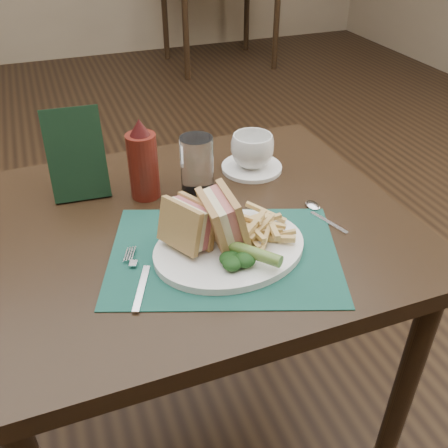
# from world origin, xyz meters

# --- Properties ---
(floor) EXTENTS (7.00, 7.00, 0.00)m
(floor) POSITION_xyz_m (0.00, 0.00, 0.00)
(floor) COLOR black
(floor) RESTS_ON ground
(wall_back) EXTENTS (6.00, 0.00, 6.00)m
(wall_back) POSITION_xyz_m (0.00, 3.50, 0.00)
(wall_back) COLOR gray
(wall_back) RESTS_ON ground
(table_main) EXTENTS (0.90, 0.75, 0.75)m
(table_main) POSITION_xyz_m (0.00, -0.50, 0.38)
(table_main) COLOR black
(table_main) RESTS_ON ground
(table_bg_right) EXTENTS (0.90, 0.75, 0.75)m
(table_bg_right) POSITION_xyz_m (1.29, 2.86, 0.38)
(table_bg_right) COLOR black
(table_bg_right) RESTS_ON ground
(placemat) EXTENTS (0.52, 0.44, 0.00)m
(placemat) POSITION_xyz_m (0.02, -0.63, 0.75)
(placemat) COLOR #16483D
(placemat) RESTS_ON table_main
(plate) EXTENTS (0.32, 0.27, 0.01)m
(plate) POSITION_xyz_m (0.03, -0.63, 0.76)
(plate) COLOR white
(plate) RESTS_ON placemat
(sandwich_half_a) EXTENTS (0.11, 0.12, 0.10)m
(sandwich_half_a) POSITION_xyz_m (-0.06, -0.61, 0.82)
(sandwich_half_a) COLOR tan
(sandwich_half_a) RESTS_ON plate
(sandwich_half_b) EXTENTS (0.08, 0.11, 0.11)m
(sandwich_half_b) POSITION_xyz_m (0.00, -0.61, 0.82)
(sandwich_half_b) COLOR tan
(sandwich_half_b) RESTS_ON plate
(kale_garnish) EXTENTS (0.11, 0.08, 0.03)m
(kale_garnish) POSITION_xyz_m (0.03, -0.68, 0.78)
(kale_garnish) COLOR #133513
(kale_garnish) RESTS_ON plate
(pickle_spear) EXTENTS (0.09, 0.11, 0.03)m
(pickle_spear) POSITION_xyz_m (0.05, -0.69, 0.79)
(pickle_spear) COLOR #51742C
(pickle_spear) RESTS_ON plate
(fries_pile) EXTENTS (0.18, 0.20, 0.05)m
(fries_pile) POSITION_xyz_m (0.10, -0.62, 0.79)
(fries_pile) COLOR tan
(fries_pile) RESTS_ON plate
(fork) EXTENTS (0.10, 0.17, 0.01)m
(fork) POSITION_xyz_m (-0.15, -0.65, 0.76)
(fork) COLOR silver
(fork) RESTS_ON placemat
(spoon) EXTENTS (0.08, 0.15, 0.01)m
(spoon) POSITION_xyz_m (0.26, -0.59, 0.76)
(spoon) COLOR silver
(spoon) RESTS_ON table_main
(saucer) EXTENTS (0.17, 0.17, 0.01)m
(saucer) POSITION_xyz_m (0.21, -0.34, 0.76)
(saucer) COLOR white
(saucer) RESTS_ON table_main
(coffee_cup) EXTENTS (0.14, 0.14, 0.08)m
(coffee_cup) POSITION_xyz_m (0.21, -0.34, 0.80)
(coffee_cup) COLOR white
(coffee_cup) RESTS_ON saucer
(drinking_glass) EXTENTS (0.10, 0.10, 0.13)m
(drinking_glass) POSITION_xyz_m (0.05, -0.38, 0.81)
(drinking_glass) COLOR white
(drinking_glass) RESTS_ON table_main
(ketchup_bottle) EXTENTS (0.08, 0.08, 0.19)m
(ketchup_bottle) POSITION_xyz_m (-0.07, -0.37, 0.84)
(ketchup_bottle) COLOR #51150E
(ketchup_bottle) RESTS_ON table_main
(check_presenter) EXTENTS (0.13, 0.08, 0.20)m
(check_presenter) POSITION_xyz_m (-0.20, -0.31, 0.85)
(check_presenter) COLOR black
(check_presenter) RESTS_ON table_main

